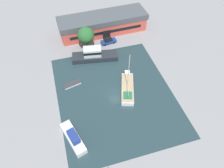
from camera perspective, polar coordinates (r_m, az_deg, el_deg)
name	(u,v)px	position (r m, az deg, el deg)	size (l,w,h in m)	color
ground_plane	(115,94)	(54.30, 0.75, -2.62)	(440.00, 440.00, 0.00)	gray
water_canal	(115,94)	(54.30, 0.75, -2.61)	(27.84, 33.69, 0.01)	#23383D
warehouse_building	(103,24)	(72.41, -2.43, 15.49)	(28.18, 8.96, 5.72)	#C64C3D
quay_tree_near_building	(86,35)	(64.24, -6.87, 12.56)	(4.78, 4.78, 7.31)	brown
parked_car	(108,41)	(68.40, -0.94, 11.19)	(4.87, 2.43, 1.66)	navy
sailboat_moored	(127,88)	(54.78, 4.05, -1.08)	(5.87, 11.11, 11.10)	white
motor_cruiser	(94,55)	(62.70, -4.72, 7.57)	(13.46, 5.94, 3.78)	#23282D
small_dinghy	(72,84)	(56.93, -10.34, -0.03)	(4.88, 2.62, 0.59)	white
cabin_boat	(73,138)	(47.22, -10.08, -13.67)	(4.55, 8.58, 2.79)	silver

